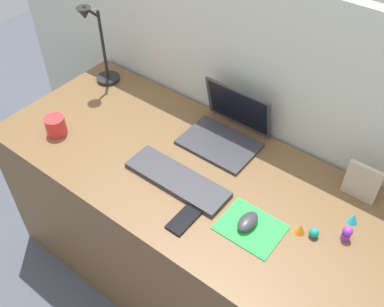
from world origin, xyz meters
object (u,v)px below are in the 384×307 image
object	(u,v)px
mouse	(248,222)
coffee_mug	(56,126)
toy_figurine_orange	(300,229)
toy_figurine_cyan	(353,218)
keyboard	(177,179)
toy_figurine_purple	(347,233)
cell_phone	(184,220)
desk_lamp	(98,48)
laptop	(228,128)
picture_frame	(362,182)
toy_figurine_teal	(314,233)

from	to	relation	value
mouse	coffee_mug	distance (m)	0.88
toy_figurine_orange	toy_figurine_cyan	size ratio (longest dim) A/B	1.01
keyboard	toy_figurine_purple	size ratio (longest dim) A/B	7.01
cell_phone	desk_lamp	world-z (taller)	desk_lamp
laptop	coffee_mug	size ratio (longest dim) A/B	3.61
laptop	picture_frame	distance (m)	0.54
cell_phone	coffee_mug	bearing A→B (deg)	177.42
desk_lamp	coffee_mug	xyz separation A→B (m)	(0.11, -0.37, -0.15)
cell_phone	toy_figurine_teal	world-z (taller)	toy_figurine_teal
desk_lamp	toy_figurine_cyan	size ratio (longest dim) A/B	10.05
laptop	keyboard	distance (m)	0.32
laptop	toy_figurine_orange	distance (m)	0.52
keyboard	toy_figurine_teal	distance (m)	0.52
desk_lamp	toy_figurine_teal	xyz separation A→B (m)	(1.19, -0.20, -0.17)
laptop	toy_figurine_purple	size ratio (longest dim) A/B	5.13
toy_figurine_orange	toy_figurine_purple	distance (m)	0.15
picture_frame	desk_lamp	bearing A→B (deg)	-177.38
toy_figurine_orange	toy_figurine_cyan	distance (m)	0.19
toy_figurine_cyan	toy_figurine_purple	bearing A→B (deg)	-83.60
cell_phone	toy_figurine_orange	xyz separation A→B (m)	(0.33, 0.20, 0.02)
cell_phone	desk_lamp	distance (m)	0.92
keyboard	picture_frame	xyz separation A→B (m)	(0.56, 0.34, 0.06)
picture_frame	toy_figurine_teal	xyz separation A→B (m)	(-0.04, -0.25, -0.06)
keyboard	toy_figurine_cyan	size ratio (longest dim) A/B	10.31
mouse	laptop	bearing A→B (deg)	132.90
toy_figurine_teal	coffee_mug	bearing A→B (deg)	-170.68
cell_phone	picture_frame	bearing A→B (deg)	47.90
coffee_mug	picture_frame	bearing A→B (deg)	20.94
cell_phone	coffee_mug	size ratio (longest dim) A/B	1.54
laptop	desk_lamp	xyz separation A→B (m)	(-0.69, -0.03, 0.13)
laptop	cell_phone	xyz separation A→B (m)	(0.12, -0.44, -0.05)
toy_figurine_purple	toy_figurine_teal	bearing A→B (deg)	-147.72
toy_figurine_cyan	toy_figurine_purple	xyz separation A→B (m)	(0.01, -0.08, 0.01)
picture_frame	coffee_mug	bearing A→B (deg)	-159.06
keyboard	coffee_mug	distance (m)	0.57
toy_figurine_orange	picture_frame	bearing A→B (deg)	71.70
keyboard	toy_figurine_teal	xyz separation A→B (m)	(0.51, 0.08, 0.01)
mouse	picture_frame	world-z (taller)	picture_frame
cell_phone	keyboard	bearing A→B (deg)	136.41
desk_lamp	laptop	bearing A→B (deg)	2.91
toy_figurine_cyan	toy_figurine_orange	bearing A→B (deg)	-129.30
desk_lamp	coffee_mug	bearing A→B (deg)	-73.44
mouse	toy_figurine_orange	world-z (taller)	toy_figurine_orange
toy_figurine_teal	toy_figurine_orange	bearing A→B (deg)	-161.75
keyboard	toy_figurine_orange	size ratio (longest dim) A/B	10.23
toy_figurine_cyan	laptop	bearing A→B (deg)	170.54
keyboard	toy_figurine_cyan	bearing A→B (deg)	20.25
mouse	toy_figurine_orange	xyz separation A→B (m)	(0.15, 0.08, -0.00)
cell_phone	toy_figurine_purple	distance (m)	0.54
desk_lamp	cell_phone	bearing A→B (deg)	-26.73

